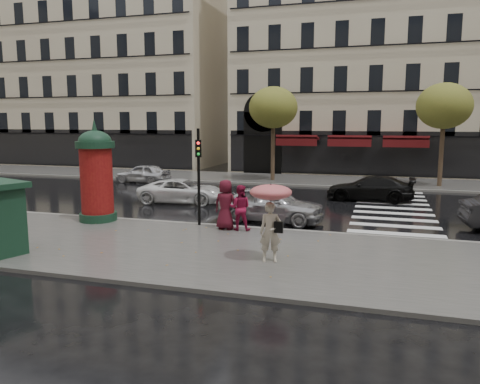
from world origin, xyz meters
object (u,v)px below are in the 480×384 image
(woman_umbrella, at_px, (271,209))
(car_silver, at_px, (271,204))
(man_burgundy, at_px, (226,205))
(car_white, at_px, (182,191))
(morris_column, at_px, (96,172))
(car_far_silver, at_px, (143,173))
(car_black, at_px, (370,188))
(woman_red, at_px, (240,208))
(traffic_light, at_px, (199,167))

(woman_umbrella, xyz_separation_m, car_silver, (-1.38, 5.95, -0.90))
(man_burgundy, bearing_deg, car_white, -45.47)
(car_white, bearing_deg, car_silver, -126.89)
(morris_column, relative_size, car_silver, 0.93)
(woman_umbrella, distance_m, man_burgundy, 4.49)
(car_far_silver, bearing_deg, car_black, 81.25)
(morris_column, height_order, car_silver, morris_column)
(woman_umbrella, bearing_deg, morris_column, 156.46)
(car_far_silver, bearing_deg, morris_column, 23.31)
(morris_column, xyz_separation_m, car_black, (10.74, 9.19, -1.48))
(woman_red, height_order, morris_column, morris_column)
(woman_red, height_order, traffic_light, traffic_light)
(car_white, xyz_separation_m, car_far_silver, (-5.97, 6.76, 0.03))
(morris_column, height_order, car_far_silver, morris_column)
(car_black, bearing_deg, car_silver, -27.93)
(woman_umbrella, distance_m, car_black, 13.06)
(man_burgundy, relative_size, car_black, 0.42)
(woman_umbrella, distance_m, car_white, 11.50)
(woman_umbrella, xyz_separation_m, traffic_light, (-3.83, 3.93, 0.76))
(morris_column, bearing_deg, woman_red, 0.14)
(traffic_light, distance_m, car_silver, 3.58)
(woman_red, distance_m, car_silver, 2.44)
(car_white, bearing_deg, woman_red, -145.49)
(morris_column, distance_m, car_silver, 7.37)
(car_black, bearing_deg, morris_column, -47.74)
(woman_red, bearing_deg, man_burgundy, -7.77)
(woman_red, xyz_separation_m, car_silver, (0.65, 2.34, -0.21))
(woman_red, relative_size, man_burgundy, 0.90)
(car_silver, bearing_deg, man_burgundy, 158.35)
(man_burgundy, relative_size, car_white, 0.42)
(morris_column, distance_m, car_far_silver, 13.26)
(woman_umbrella, height_order, woman_red, woman_umbrella)
(woman_umbrella, distance_m, car_silver, 6.17)
(man_burgundy, relative_size, traffic_light, 0.50)
(car_silver, xyz_separation_m, car_far_silver, (-11.45, 9.98, -0.12))
(woman_red, xyz_separation_m, car_far_silver, (-10.80, 12.33, -0.33))
(woman_red, distance_m, traffic_light, 2.33)
(woman_red, relative_size, car_silver, 0.38)
(car_silver, bearing_deg, car_black, -23.70)
(woman_umbrella, distance_m, car_far_silver, 20.48)
(woman_red, bearing_deg, car_black, -124.07)
(car_far_silver, bearing_deg, woman_umbrella, 41.72)
(man_burgundy, relative_size, morris_column, 0.45)
(traffic_light, bearing_deg, car_silver, 39.47)
(traffic_light, distance_m, car_white, 6.32)
(morris_column, relative_size, traffic_light, 1.10)
(woman_red, height_order, car_black, woman_red)
(car_silver, height_order, car_far_silver, car_silver)
(traffic_light, height_order, car_white, traffic_light)
(car_white, height_order, car_black, car_black)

